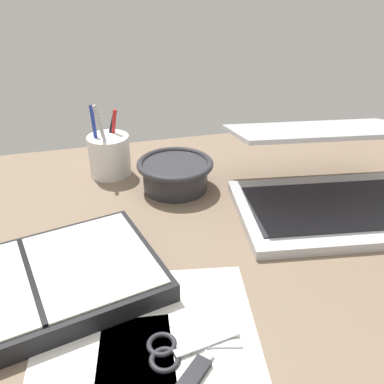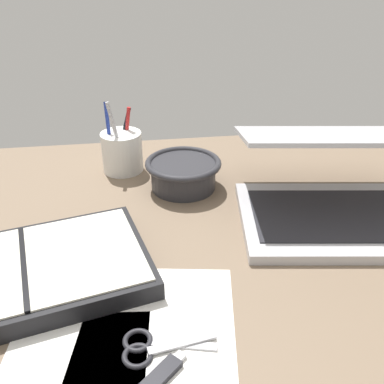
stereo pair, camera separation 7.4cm
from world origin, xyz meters
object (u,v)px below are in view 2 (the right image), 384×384
object	(u,v)px
laptop	(336,189)
planner	(26,274)
scissors	(148,347)
bowl	(183,172)
pen_cup	(122,151)

from	to	relation	value
laptop	planner	size ratio (longest dim) A/B	0.98
planner	scissors	distance (cm)	22.80
laptop	bowl	distance (cm)	30.25
laptop	bowl	xyz separation A→B (cm)	(-26.44, 14.58, -1.95)
laptop	bowl	bearing A→B (deg)	159.29
pen_cup	scissors	bearing A→B (deg)	-86.90
pen_cup	laptop	bearing A→B (deg)	-32.35
scissors	pen_cup	bearing A→B (deg)	95.44
bowl	scissors	size ratio (longest dim) A/B	1.31
pen_cup	scissors	xyz separation A→B (cm)	(2.78, -51.30, -4.29)
laptop	scissors	size ratio (longest dim) A/B	3.26
bowl	planner	size ratio (longest dim) A/B	0.39
pen_cup	scissors	size ratio (longest dim) A/B	1.38
laptop	planner	world-z (taller)	laptop
laptop	scissors	bearing A→B (deg)	-135.42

